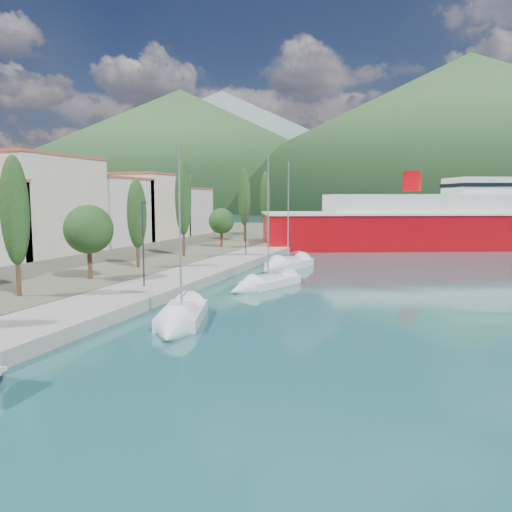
% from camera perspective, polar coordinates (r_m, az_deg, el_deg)
% --- Properties ---
extents(ground, '(1400.00, 1400.00, 0.00)m').
position_cam_1_polar(ground, '(136.05, 14.27, 3.40)').
color(ground, '#1E5456').
extents(quay, '(5.00, 88.00, 0.80)m').
position_cam_1_polar(quay, '(46.07, -5.92, -1.80)').
color(quay, gray).
rests_on(quay, ground).
extents(town_buildings, '(9.20, 69.20, 11.30)m').
position_cam_1_polar(town_buildings, '(67.08, -20.24, 4.88)').
color(town_buildings, beige).
rests_on(town_buildings, land_strip).
extents(tree_row, '(3.87, 65.11, 10.97)m').
position_cam_1_polar(tree_row, '(53.34, -9.65, 5.15)').
color(tree_row, '#47301E').
rests_on(tree_row, land_strip).
extents(lamp_posts, '(0.15, 46.48, 6.06)m').
position_cam_1_polar(lamp_posts, '(35.82, -13.37, 1.59)').
color(lamp_posts, '#2D2D33').
rests_on(lamp_posts, quay).
extents(sailboat_near, '(4.51, 8.08, 11.12)m').
position_cam_1_polar(sailboat_near, '(27.79, -9.03, -7.64)').
color(sailboat_near, silver).
rests_on(sailboat_near, ground).
extents(sailboat_mid, '(4.60, 8.09, 11.31)m').
position_cam_1_polar(sailboat_mid, '(39.23, 0.03, -3.41)').
color(sailboat_mid, silver).
rests_on(sailboat_mid, ground).
extents(sailboat_far, '(4.50, 8.39, 11.77)m').
position_cam_1_polar(sailboat_far, '(49.56, 2.77, -1.26)').
color(sailboat_far, silver).
rests_on(sailboat_far, ground).
extents(ferry, '(58.53, 32.90, 11.54)m').
position_cam_1_polar(ferry, '(78.59, 22.89, 3.46)').
color(ferry, '#B6040B').
rests_on(ferry, ground).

